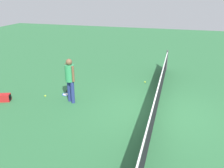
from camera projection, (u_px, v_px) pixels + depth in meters
ground_plane at (156, 112)px, 8.29m from camera, size 40.00×40.00×0.00m
court_net at (157, 99)px, 8.10m from camera, size 10.09×0.09×1.07m
player_near_side at (70, 77)px, 8.71m from camera, size 0.47×0.49×1.70m
tennis_racket_near_player at (66, 94)px, 9.72m from camera, size 0.60×0.41×0.03m
tennis_ball_near_player at (45, 96)px, 9.51m from camera, size 0.07×0.07×0.07m
tennis_ball_by_net at (145, 82)px, 10.96m from camera, size 0.07×0.07×0.07m
equipment_bag at (0, 98)px, 9.09m from camera, size 0.54×0.85×0.28m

